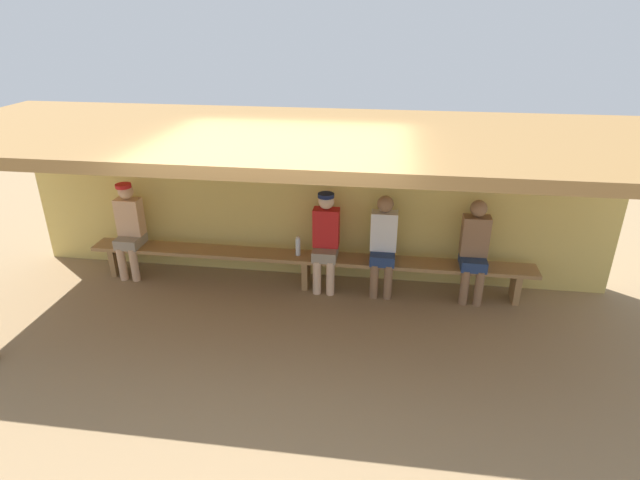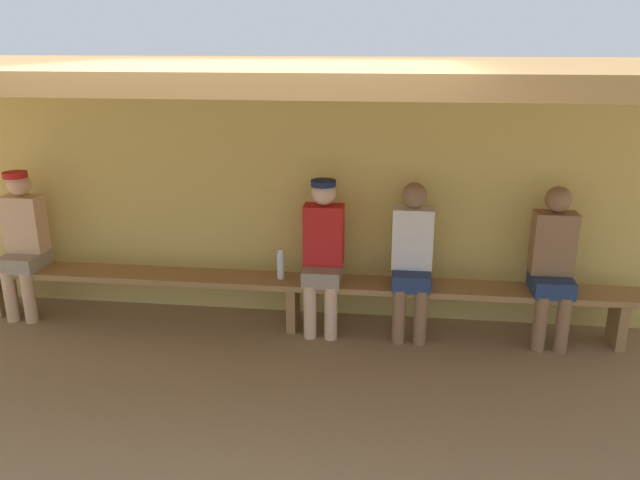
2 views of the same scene
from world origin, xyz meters
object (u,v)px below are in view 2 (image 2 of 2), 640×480
Objects in this scene: player_in_white at (412,255)px; player_in_blue at (23,237)px; water_bottle_clear at (281,265)px; player_middle at (553,260)px; bench at (293,287)px; player_shirtless_tan at (323,249)px.

player_in_blue reaches higher than player_in_white.
player_in_white is at bearing -0.04° from water_bottle_clear.
player_middle and player_in_white have the same top height.
player_middle is at bearing -0.02° from water_bottle_clear.
bench is at bearing -179.92° from player_middle.
player_middle is 1.90m from player_shirtless_tan.
player_in_blue is (-3.50, 0.00, 0.02)m from player_in_white.
water_bottle_clear is at bearing 179.97° from player_shirtless_tan.
player_shirtless_tan is 5.04× the size of water_bottle_clear.
player_in_white is at bearing 180.00° from player_middle.
player_in_white is at bearing -0.04° from player_shirtless_tan.
water_bottle_clear is (2.37, 0.00, -0.16)m from player_in_blue.
player_middle is 4.65m from player_in_blue.
player_in_blue is at bearing 179.99° from player_in_white.
player_shirtless_tan is 0.40m from water_bottle_clear.
bench is 4.49× the size of player_in_white.
player_in_blue is 5.04× the size of water_bottle_clear.
player_in_blue is (-4.65, 0.00, 0.02)m from player_middle.
player_shirtless_tan reaches higher than player_middle.
water_bottle_clear is at bearing 177.97° from bench.
player_in_white is at bearing -0.01° from player_in_blue.
player_shirtless_tan is (0.27, 0.00, 0.36)m from bench.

